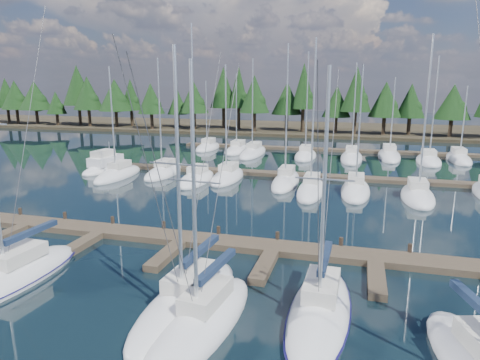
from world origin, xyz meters
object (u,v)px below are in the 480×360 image
(front_sailboat_2, at_px, (188,302))
(motor_yacht_left, at_px, (106,166))
(main_dock, at_px, (272,251))
(front_sailboat_4, at_px, (320,312))
(front_sailboat_3, at_px, (202,322))
(front_sailboat_1, at_px, (14,276))

(front_sailboat_2, height_order, motor_yacht_left, front_sailboat_2)
(main_dock, bearing_deg, front_sailboat_4, -62.20)
(motor_yacht_left, bearing_deg, front_sailboat_3, -51.40)
(main_dock, xyz_separation_m, front_sailboat_2, (-2.57, -7.28, 0.07))
(front_sailboat_3, bearing_deg, front_sailboat_2, 131.51)
(front_sailboat_3, relative_size, front_sailboat_4, 1.02)
(main_dock, height_order, front_sailboat_3, front_sailboat_3)
(front_sailboat_1, height_order, front_sailboat_2, front_sailboat_1)
(main_dock, distance_m, front_sailboat_2, 7.72)
(front_sailboat_1, relative_size, front_sailboat_2, 1.21)
(front_sailboat_1, bearing_deg, main_dock, 30.09)
(front_sailboat_1, distance_m, front_sailboat_4, 15.90)
(front_sailboat_2, distance_m, front_sailboat_3, 1.93)
(main_dock, distance_m, front_sailboat_3, 8.82)
(front_sailboat_3, height_order, front_sailboat_4, front_sailboat_3)
(front_sailboat_2, xyz_separation_m, front_sailboat_3, (1.28, -1.45, 0.01))
(front_sailboat_1, relative_size, motor_yacht_left, 1.83)
(front_sailboat_3, bearing_deg, main_dock, 81.61)
(front_sailboat_2, bearing_deg, main_dock, 70.58)
(main_dock, distance_m, front_sailboat_1, 14.38)
(main_dock, bearing_deg, front_sailboat_3, -98.39)
(main_dock, bearing_deg, motor_yacht_left, 140.29)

